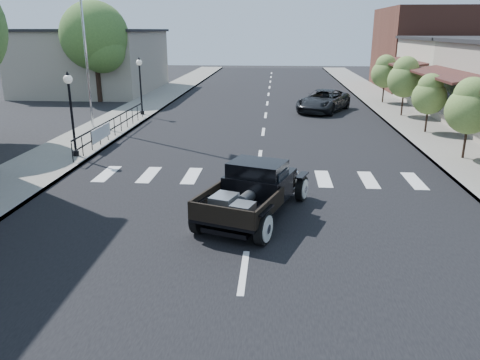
{
  "coord_description": "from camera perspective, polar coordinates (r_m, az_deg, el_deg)",
  "views": [
    {
      "loc": [
        0.63,
        -12.22,
        5.14
      ],
      "look_at": [
        -0.36,
        0.6,
        1.0
      ],
      "focal_mm": 35.0,
      "sensor_mm": 36.0,
      "label": 1
    }
  ],
  "objects": [
    {
      "name": "sidewalk_left",
      "position": [
        29.15,
        -14.05,
        7.31
      ],
      "size": [
        3.0,
        80.0,
        0.15
      ],
      "primitive_type": "cube",
      "color": "gray",
      "rests_on": "ground"
    },
    {
      "name": "flagpole",
      "position": [
        26.16,
        -18.79,
        19.45
      ],
      "size": [
        0.12,
        0.12,
        12.25
      ],
      "primitive_type": "cylinder",
      "color": "silver",
      "rests_on": "sidewalk_left"
    },
    {
      "name": "lamp_post_c",
      "position": [
        29.58,
        -12.02,
        11.11
      ],
      "size": [
        0.36,
        0.36,
        3.43
      ],
      "primitive_type": null,
      "color": "black",
      "rests_on": "sidewalk_left"
    },
    {
      "name": "banner",
      "position": [
        22.19,
        -16.49,
        4.9
      ],
      "size": [
        0.04,
        2.2,
        0.6
      ],
      "primitive_type": null,
      "color": "silver",
      "rests_on": "sidewalk_left"
    },
    {
      "name": "road",
      "position": [
        27.71,
        3.04,
        7.15
      ],
      "size": [
        14.0,
        80.0,
        0.02
      ],
      "primitive_type": "cube",
      "color": "black",
      "rests_on": "ground"
    },
    {
      "name": "second_car",
      "position": [
        31.46,
        10.13,
        9.46
      ],
      "size": [
        4.24,
        5.57,
        1.4
      ],
      "primitive_type": "imported",
      "rotation": [
        0.0,
        0.0,
        -0.43
      ],
      "color": "black",
      "rests_on": "ground"
    },
    {
      "name": "hotrod_pickup",
      "position": [
        13.26,
        1.78,
        -1.21
      ],
      "size": [
        3.62,
        5.15,
        1.63
      ],
      "primitive_type": null,
      "rotation": [
        0.0,
        0.0,
        -0.34
      ],
      "color": "black",
      "rests_on": "ground"
    },
    {
      "name": "low_building_left",
      "position": [
        43.23,
        -17.31,
        13.57
      ],
      "size": [
        10.0,
        12.0,
        5.0
      ],
      "primitive_type": "cube",
      "color": "#9C9483",
      "rests_on": "ground"
    },
    {
      "name": "small_tree_e",
      "position": [
        35.54,
        17.2,
        11.61
      ],
      "size": [
        1.93,
        1.93,
        3.22
      ],
      "primitive_type": null,
      "color": "#597636",
      "rests_on": "sidewalk_right"
    },
    {
      "name": "sidewalk_right",
      "position": [
        28.78,
        20.33,
        6.6
      ],
      "size": [
        3.0,
        80.0,
        0.15
      ],
      "primitive_type": "cube",
      "color": "gray",
      "rests_on": "ground"
    },
    {
      "name": "big_tree_far",
      "position": [
        36.68,
        -17.16,
        14.65
      ],
      "size": [
        4.88,
        4.88,
        7.16
      ],
      "primitive_type": null,
      "color": "#40652B",
      "rests_on": "ground"
    },
    {
      "name": "railing",
      "position": [
        24.01,
        -15.07,
        6.46
      ],
      "size": [
        0.08,
        10.0,
        1.0
      ],
      "primitive_type": null,
      "color": "black",
      "rests_on": "sidewalk_left"
    },
    {
      "name": "small_tree_d",
      "position": [
        30.31,
        19.37,
        10.62
      ],
      "size": [
        2.04,
        2.04,
        3.39
      ],
      "primitive_type": null,
      "color": "#597636",
      "rests_on": "sidewalk_right"
    },
    {
      "name": "lamp_post_b",
      "position": [
        20.26,
        -19.82,
        7.49
      ],
      "size": [
        0.36,
        0.36,
        3.43
      ],
      "primitive_type": null,
      "color": "black",
      "rests_on": "sidewalk_left"
    },
    {
      "name": "small_tree_c",
      "position": [
        25.68,
        21.98,
        8.57
      ],
      "size": [
        1.7,
        1.7,
        2.83
      ],
      "primitive_type": null,
      "color": "#597636",
      "rests_on": "sidewalk_right"
    },
    {
      "name": "ground",
      "position": [
        13.27,
        1.34,
        -4.95
      ],
      "size": [
        120.0,
        120.0,
        0.0
      ],
      "primitive_type": "plane",
      "color": "black",
      "rests_on": "ground"
    },
    {
      "name": "far_building_right",
      "position": [
        46.68,
        23.75,
        14.39
      ],
      "size": [
        11.0,
        10.0,
        7.0
      ],
      "primitive_type": "cube",
      "color": "brown",
      "rests_on": "ground"
    },
    {
      "name": "small_tree_b",
      "position": [
        20.89,
        26.05,
        6.6
      ],
      "size": [
        1.88,
        1.88,
        3.13
      ],
      "primitive_type": null,
      "color": "#597636",
      "rests_on": "sidewalk_right"
    },
    {
      "name": "road_markings",
      "position": [
        22.81,
        2.71,
        4.8
      ],
      "size": [
        12.0,
        60.0,
        0.06
      ],
      "primitive_type": null,
      "color": "silver",
      "rests_on": "ground"
    }
  ]
}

